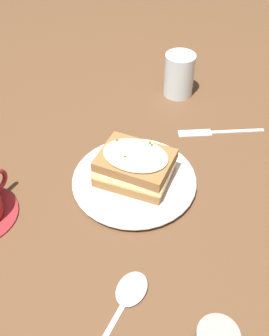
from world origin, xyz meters
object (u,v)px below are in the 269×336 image
dinner_plate (134,180)px  water_glass (179,75)px  spoon (129,294)px  sandwich (134,166)px  fork (211,132)px

dinner_plate → water_glass: 0.33m
water_glass → spoon: bearing=-159.0°
sandwich → water_glass: size_ratio=1.48×
water_glass → fork: size_ratio=0.64×
fork → dinner_plate: bearing=128.5°
sandwich → water_glass: water_glass is taller
sandwich → water_glass: bearing=13.8°
sandwich → spoon: 0.24m
fork → water_glass: bearing=17.7°
sandwich → fork: (0.22, -0.06, -0.04)m
water_glass → fork: water_glass is taller
water_glass → spoon: size_ratio=0.57×
fork → spoon: bearing=151.3°
dinner_plate → spoon: 0.23m
sandwich → spoon: (-0.20, -0.12, -0.04)m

